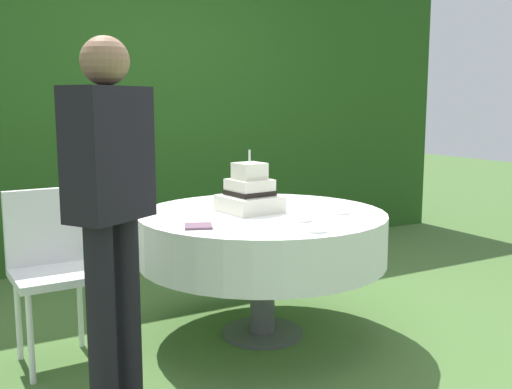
% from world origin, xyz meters
% --- Properties ---
extents(ground_plane, '(20.00, 20.00, 0.00)m').
position_xyz_m(ground_plane, '(0.00, 0.00, 0.00)').
color(ground_plane, '#476B33').
extents(foliage_hedge, '(6.35, 0.54, 2.55)m').
position_xyz_m(foliage_hedge, '(0.00, 2.19, 1.27)').
color(foliage_hedge, '#234C19').
rests_on(foliage_hedge, ground_plane).
extents(cake_table, '(1.40, 1.40, 0.72)m').
position_xyz_m(cake_table, '(0.00, 0.00, 0.58)').
color(cake_table, '#4C4C51').
rests_on(cake_table, ground_plane).
extents(wedding_cake, '(0.33, 0.33, 0.35)m').
position_xyz_m(wedding_cake, '(-0.05, 0.06, 0.82)').
color(wedding_cake, silver).
rests_on(wedding_cake, cake_table).
extents(serving_plate_near, '(0.10, 0.10, 0.01)m').
position_xyz_m(serving_plate_near, '(0.06, -0.32, 0.73)').
color(serving_plate_near, white).
rests_on(serving_plate_near, cake_table).
extents(serving_plate_far, '(0.10, 0.10, 0.01)m').
position_xyz_m(serving_plate_far, '(-0.03, -0.57, 0.73)').
color(serving_plate_far, white).
rests_on(serving_plate_far, cake_table).
extents(serving_plate_left, '(0.14, 0.14, 0.01)m').
position_xyz_m(serving_plate_left, '(0.30, 0.49, 0.73)').
color(serving_plate_left, white).
rests_on(serving_plate_left, cake_table).
extents(serving_plate_right, '(0.14, 0.14, 0.01)m').
position_xyz_m(serving_plate_right, '(0.35, -0.24, 0.73)').
color(serving_plate_right, white).
rests_on(serving_plate_right, cake_table).
extents(napkin_stack, '(0.18, 0.18, 0.01)m').
position_xyz_m(napkin_stack, '(-0.48, -0.20, 0.73)').
color(napkin_stack, '#6B4C60').
rests_on(napkin_stack, cake_table).
extents(garden_chair, '(0.41, 0.41, 0.89)m').
position_xyz_m(garden_chair, '(-1.12, 0.25, 0.54)').
color(garden_chair, white).
rests_on(garden_chair, ground_plane).
extents(standing_person, '(0.41, 0.36, 1.60)m').
position_xyz_m(standing_person, '(-0.98, -0.43, 0.93)').
color(standing_person, black).
rests_on(standing_person, ground_plane).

